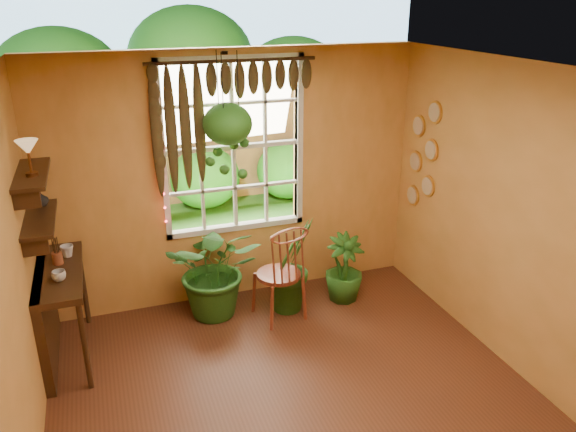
# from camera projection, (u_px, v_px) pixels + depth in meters

# --- Properties ---
(floor) EXTENTS (4.50, 4.50, 0.00)m
(floor) POSITION_uv_depth(u_px,v_px,m) (311.00, 424.00, 4.46)
(floor) COLOR #552A18
(floor) RESTS_ON ground
(ceiling) EXTENTS (4.50, 4.50, 0.00)m
(ceiling) POSITION_uv_depth(u_px,v_px,m) (317.00, 78.00, 3.46)
(ceiling) COLOR silver
(ceiling) RESTS_ON wall_back
(wall_back) EXTENTS (4.00, 0.00, 4.00)m
(wall_back) POSITION_uv_depth(u_px,v_px,m) (235.00, 180.00, 5.94)
(wall_back) COLOR #DC994B
(wall_back) RESTS_ON floor
(wall_left) EXTENTS (0.00, 4.50, 4.50)m
(wall_left) POSITION_uv_depth(u_px,v_px,m) (3.00, 324.00, 3.35)
(wall_left) COLOR #DC994B
(wall_left) RESTS_ON floor
(wall_right) EXTENTS (0.00, 4.50, 4.50)m
(wall_right) POSITION_uv_depth(u_px,v_px,m) (541.00, 235.00, 4.58)
(wall_right) COLOR #DC994B
(wall_right) RESTS_ON floor
(window) EXTENTS (1.52, 0.10, 1.86)m
(window) POSITION_uv_depth(u_px,v_px,m) (233.00, 147.00, 5.84)
(window) COLOR silver
(window) RESTS_ON wall_back
(valance_vine) EXTENTS (1.70, 0.12, 1.10)m
(valance_vine) POSITION_uv_depth(u_px,v_px,m) (226.00, 93.00, 5.49)
(valance_vine) COLOR #34200E
(valance_vine) RESTS_ON window
(string_lights) EXTENTS (0.03, 0.03, 1.54)m
(string_lights) POSITION_uv_depth(u_px,v_px,m) (160.00, 151.00, 5.50)
(string_lights) COLOR #FF2633
(string_lights) RESTS_ON window
(wall_plates) EXTENTS (0.04, 0.32, 1.10)m
(wall_plates) POSITION_uv_depth(u_px,v_px,m) (423.00, 156.00, 6.07)
(wall_plates) COLOR beige
(wall_plates) RESTS_ON wall_right
(counter_ledge) EXTENTS (0.40, 1.20, 0.90)m
(counter_ledge) POSITION_uv_depth(u_px,v_px,m) (51.00, 306.00, 5.08)
(counter_ledge) COLOR #34200E
(counter_ledge) RESTS_ON floor
(shelf_lower) EXTENTS (0.25, 0.90, 0.04)m
(shelf_lower) POSITION_uv_depth(u_px,v_px,m) (40.00, 219.00, 4.77)
(shelf_lower) COLOR #34200E
(shelf_lower) RESTS_ON wall_left
(shelf_upper) EXTENTS (0.25, 0.90, 0.04)m
(shelf_upper) POSITION_uv_depth(u_px,v_px,m) (32.00, 174.00, 4.63)
(shelf_upper) COLOR #34200E
(shelf_upper) RESTS_ON wall_left
(backyard) EXTENTS (14.00, 10.00, 12.00)m
(backyard) POSITION_uv_depth(u_px,v_px,m) (185.00, 107.00, 10.09)
(backyard) COLOR #2A5F1B
(backyard) RESTS_ON ground
(windsor_chair) EXTENTS (0.54, 0.57, 1.23)m
(windsor_chair) POSITION_uv_depth(u_px,v_px,m) (280.00, 287.00, 5.81)
(windsor_chair) COLOR maroon
(windsor_chair) RESTS_ON floor
(potted_plant_left) EXTENTS (1.14, 1.06, 1.06)m
(potted_plant_left) POSITION_uv_depth(u_px,v_px,m) (216.00, 269.00, 5.82)
(potted_plant_left) COLOR #144C15
(potted_plant_left) RESTS_ON floor
(potted_plant_mid) EXTENTS (0.70, 0.65, 1.03)m
(potted_plant_mid) POSITION_uv_depth(u_px,v_px,m) (291.00, 265.00, 5.94)
(potted_plant_mid) COLOR #144C15
(potted_plant_mid) RESTS_ON floor
(potted_plant_right) EXTENTS (0.46, 0.46, 0.76)m
(potted_plant_right) POSITION_uv_depth(u_px,v_px,m) (344.00, 268.00, 6.16)
(potted_plant_right) COLOR #144C15
(potted_plant_right) RESTS_ON floor
(hanging_basket) EXTENTS (0.48, 0.48, 1.22)m
(hanging_basket) POSITION_uv_depth(u_px,v_px,m) (228.00, 128.00, 5.41)
(hanging_basket) COLOR black
(hanging_basket) RESTS_ON ceiling
(cup_a) EXTENTS (0.14, 0.14, 0.09)m
(cup_a) POSITION_uv_depth(u_px,v_px,m) (59.00, 276.00, 4.78)
(cup_a) COLOR silver
(cup_a) RESTS_ON counter_ledge
(cup_b) EXTENTS (0.15, 0.15, 0.11)m
(cup_b) POSITION_uv_depth(u_px,v_px,m) (67.00, 251.00, 5.22)
(cup_b) COLOR beige
(cup_b) RESTS_ON counter_ledge
(brush_jar) EXTENTS (0.09, 0.09, 0.34)m
(brush_jar) POSITION_uv_depth(u_px,v_px,m) (56.00, 251.00, 5.05)
(brush_jar) COLOR brown
(brush_jar) RESTS_ON counter_ledge
(shelf_vase) EXTENTS (0.16, 0.16, 0.14)m
(shelf_vase) POSITION_uv_depth(u_px,v_px,m) (41.00, 199.00, 4.99)
(shelf_vase) COLOR #B2AD99
(shelf_vase) RESTS_ON shelf_lower
(tiffany_lamp) EXTENTS (0.18, 0.18, 0.30)m
(tiffany_lamp) POSITION_uv_depth(u_px,v_px,m) (28.00, 150.00, 4.44)
(tiffany_lamp) COLOR brown
(tiffany_lamp) RESTS_ON shelf_upper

